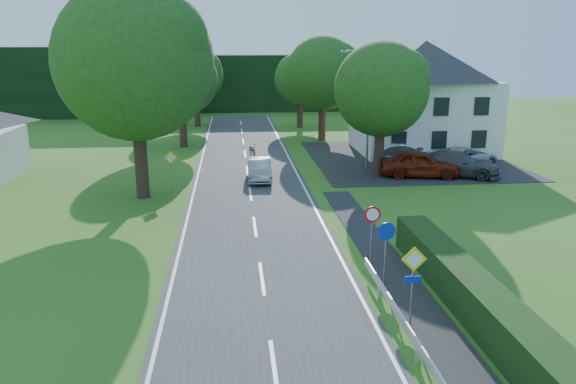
{
  "coord_description": "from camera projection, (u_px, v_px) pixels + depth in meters",
  "views": [
    {
      "loc": [
        -0.95,
        -7.05,
        8.34
      ],
      "look_at": [
        1.46,
        16.93,
        1.97
      ],
      "focal_mm": 35.0,
      "sensor_mm": 36.0,
      "label": 1
    }
  ],
  "objects": [
    {
      "name": "sign_speed_limit",
      "position": [
        372.0,
        221.0,
        21.45
      ],
      "size": [
        0.64,
        0.11,
        2.37
      ],
      "color": "gray",
      "rests_on": "ground"
    },
    {
      "name": "tree_left_far",
      "position": [
        182.0,
        95.0,
        45.9
      ],
      "size": [
        7.0,
        7.0,
        8.58
      ],
      "primitive_type": null,
      "color": "#194D17",
      "rests_on": "ground"
    },
    {
      "name": "sign_priority_left",
      "position": [
        171.0,
        163.0,
        32.16
      ],
      "size": [
        0.78,
        0.09,
        2.44
      ],
      "color": "gray",
      "rests_on": "ground"
    },
    {
      "name": "house_white",
      "position": [
        423.0,
        96.0,
        43.86
      ],
      "size": [
        10.6,
        8.4,
        8.6
      ],
      "color": "silver",
      "rests_on": "ground"
    },
    {
      "name": "streetlight",
      "position": [
        367.0,
        104.0,
        37.5
      ],
      "size": [
        2.03,
        0.18,
        8.0
      ],
      "color": "gray",
      "rests_on": "ground"
    },
    {
      "name": "tree_right_back",
      "position": [
        300.0,
        90.0,
        56.71
      ],
      "size": [
        6.2,
        6.2,
        7.56
      ],
      "primitive_type": null,
      "color": "#194D17",
      "rests_on": "ground"
    },
    {
      "name": "treeline_right",
      "position": [
        300.0,
        83.0,
        72.37
      ],
      "size": [
        30.0,
        5.0,
        7.0
      ],
      "primitive_type": "cube",
      "color": "black",
      "rests_on": "ground"
    },
    {
      "name": "parked_car_red",
      "position": [
        419.0,
        164.0,
        36.0
      ],
      "size": [
        5.3,
        2.91,
        1.71
      ],
      "primitive_type": "imported",
      "rotation": [
        0.0,
        0.0,
        1.39
      ],
      "color": "maroon",
      "rests_on": "parking_pad"
    },
    {
      "name": "parked_car_silver_a",
      "position": [
        403.0,
        153.0,
        40.48
      ],
      "size": [
        4.29,
        1.71,
        1.39
      ],
      "primitive_type": "imported",
      "rotation": [
        0.0,
        0.0,
        1.51
      ],
      "color": "silver",
      "rests_on": "parking_pad"
    },
    {
      "name": "sign_priority_right",
      "position": [
        413.0,
        272.0,
        16.63
      ],
      "size": [
        0.78,
        0.09,
        2.59
      ],
      "color": "gray",
      "rests_on": "ground"
    },
    {
      "name": "tree_right_mid",
      "position": [
        381.0,
        110.0,
        35.66
      ],
      "size": [
        7.0,
        7.0,
        8.58
      ],
      "primitive_type": null,
      "color": "#194D17",
      "rests_on": "ground"
    },
    {
      "name": "parasol",
      "position": [
        386.0,
        143.0,
        43.48
      ],
      "size": [
        2.45,
        2.47,
        1.77
      ],
      "primitive_type": "imported",
      "rotation": [
        0.0,
        0.0,
        0.32
      ],
      "color": "#B6200E",
      "rests_on": "parking_pad"
    },
    {
      "name": "parked_car_grey",
      "position": [
        457.0,
        164.0,
        36.34
      ],
      "size": [
        5.85,
        4.62,
        1.59
      ],
      "primitive_type": "imported",
      "rotation": [
        0.0,
        0.0,
        1.06
      ],
      "color": "#414246",
      "rests_on": "parking_pad"
    },
    {
      "name": "motorcycle",
      "position": [
        252.0,
        149.0,
        42.76
      ],
      "size": [
        1.02,
        2.06,
        1.03
      ],
      "primitive_type": "imported",
      "rotation": [
        0.0,
        0.0,
        0.17
      ],
      "color": "black",
      "rests_on": "road"
    },
    {
      "name": "tree_right_far",
      "position": [
        323.0,
        89.0,
        48.92
      ],
      "size": [
        7.4,
        7.4,
        9.09
      ],
      "primitive_type": null,
      "color": "#194D17",
      "rests_on": "ground"
    },
    {
      "name": "road",
      "position": [
        253.0,
        215.0,
        28.24
      ],
      "size": [
        7.0,
        80.0,
        0.04
      ],
      "primitive_type": "cube",
      "color": "#323234",
      "rests_on": "ground"
    },
    {
      "name": "parked_car_silver_b",
      "position": [
        465.0,
        156.0,
        39.24
      ],
      "size": [
        5.28,
        3.52,
        1.35
      ],
      "primitive_type": "imported",
      "rotation": [
        0.0,
        0.0,
        1.86
      ],
      "color": "#B6B6BD",
      "rests_on": "parking_pad"
    },
    {
      "name": "moving_car",
      "position": [
        259.0,
        169.0,
        35.18
      ],
      "size": [
        1.5,
        4.13,
        1.35
      ],
      "primitive_type": "imported",
      "rotation": [
        0.0,
        0.0,
        -0.02
      ],
      "color": "#ACADB1",
      "rests_on": "road"
    },
    {
      "name": "tree_main",
      "position": [
        136.0,
        93.0,
        30.02
      ],
      "size": [
        9.4,
        9.4,
        11.64
      ],
      "primitive_type": null,
      "color": "#194D17",
      "rests_on": "ground"
    },
    {
      "name": "sign_roundabout",
      "position": [
        386.0,
        241.0,
        19.55
      ],
      "size": [
        0.64,
        0.08,
        2.37
      ],
      "color": "gray",
      "rests_on": "ground"
    },
    {
      "name": "parking_pad",
      "position": [
        407.0,
        159.0,
        41.9
      ],
      "size": [
        14.0,
        16.0,
        0.04
      ],
      "primitive_type": "cube",
      "color": "black",
      "rests_on": "ground"
    },
    {
      "name": "line_edge_right",
      "position": [
        317.0,
        212.0,
        28.54
      ],
      "size": [
        0.12,
        80.0,
        0.01
      ],
      "primitive_type": "cube",
      "color": "white",
      "rests_on": "road"
    },
    {
      "name": "line_edge_left",
      "position": [
        188.0,
        216.0,
        27.92
      ],
      "size": [
        0.12,
        80.0,
        0.01
      ],
      "primitive_type": "cube",
      "color": "white",
      "rests_on": "road"
    },
    {
      "name": "tree_left_back",
      "position": [
        196.0,
        87.0,
        57.56
      ],
      "size": [
        6.6,
        6.6,
        8.07
      ],
      "primitive_type": null,
      "color": "#194D17",
      "rests_on": "ground"
    },
    {
      "name": "line_centre",
      "position": [
        253.0,
        214.0,
        28.23
      ],
      "size": [
        0.12,
        80.0,
        0.01
      ],
      "primitive_type": null,
      "color": "white",
      "rests_on": "road"
    }
  ]
}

